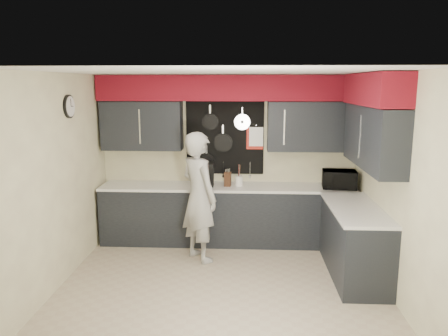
# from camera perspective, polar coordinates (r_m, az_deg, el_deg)

# --- Properties ---
(ground) EXTENTS (4.00, 4.00, 0.00)m
(ground) POSITION_cam_1_polar(r_m,az_deg,el_deg) (5.67, -0.23, -14.80)
(ground) COLOR #B5A68C
(ground) RESTS_ON ground
(back_wall_assembly) EXTENTS (4.00, 0.36, 2.60)m
(back_wall_assembly) POSITION_cam_1_polar(r_m,az_deg,el_deg) (6.72, 0.58, 7.07)
(back_wall_assembly) COLOR beige
(back_wall_assembly) RESTS_ON ground
(right_wall_assembly) EXTENTS (0.36, 3.50, 2.60)m
(right_wall_assembly) POSITION_cam_1_polar(r_m,az_deg,el_deg) (5.61, 19.22, 5.00)
(right_wall_assembly) COLOR beige
(right_wall_assembly) RESTS_ON ground
(left_wall_assembly) EXTENTS (0.05, 3.50, 2.60)m
(left_wall_assembly) POSITION_cam_1_polar(r_m,az_deg,el_deg) (5.71, -20.64, -1.18)
(left_wall_assembly) COLOR beige
(left_wall_assembly) RESTS_ON ground
(base_cabinets) EXTENTS (3.95, 2.20, 0.92)m
(base_cabinets) POSITION_cam_1_polar(r_m,az_deg,el_deg) (6.55, 4.63, -6.92)
(base_cabinets) COLOR black
(base_cabinets) RESTS_ON ground
(microwave) EXTENTS (0.52, 0.38, 0.27)m
(microwave) POSITION_cam_1_polar(r_m,az_deg,el_deg) (6.75, 14.81, -1.45)
(microwave) COLOR black
(microwave) RESTS_ON base_cabinets
(knife_block) EXTENTS (0.11, 0.11, 0.22)m
(knife_block) POSITION_cam_1_polar(r_m,az_deg,el_deg) (6.67, 0.49, -1.48)
(knife_block) COLOR #3A2112
(knife_block) RESTS_ON base_cabinets
(utensil_crock) EXTENTS (0.12, 0.12, 0.15)m
(utensil_crock) POSITION_cam_1_polar(r_m,az_deg,el_deg) (6.72, 1.96, -1.68)
(utensil_crock) COLOR white
(utensil_crock) RESTS_ON base_cabinets
(coffee_maker) EXTENTS (0.20, 0.25, 0.37)m
(coffee_maker) POSITION_cam_1_polar(r_m,az_deg,el_deg) (6.67, -2.23, -0.78)
(coffee_maker) COLOR black
(coffee_maker) RESTS_ON base_cabinets
(person) EXTENTS (0.77, 0.79, 1.83)m
(person) POSITION_cam_1_polar(r_m,az_deg,el_deg) (6.10, -3.29, -3.79)
(person) COLOR #AFAFAD
(person) RESTS_ON ground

